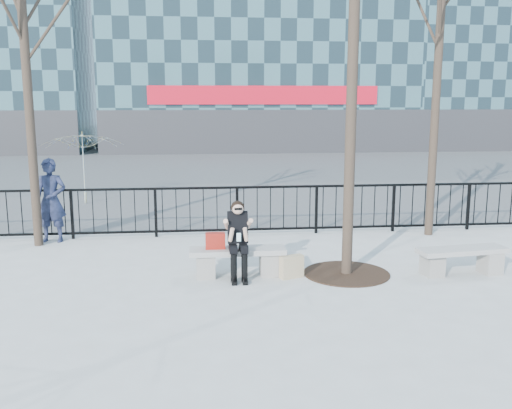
{
  "coord_description": "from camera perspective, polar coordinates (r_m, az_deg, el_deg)",
  "views": [
    {
      "loc": [
        -0.64,
        -9.47,
        3.03
      ],
      "look_at": [
        0.4,
        0.8,
        1.1
      ],
      "focal_mm": 40.0,
      "sensor_mm": 36.0,
      "label": 1
    }
  ],
  "objects": [
    {
      "name": "shopping_bag",
      "position": [
        9.81,
        3.59,
        -6.23
      ],
      "size": [
        0.44,
        0.29,
        0.39
      ],
      "primitive_type": "cube",
      "rotation": [
        0.0,
        0.0,
        0.38
      ],
      "color": "#CAB48F",
      "rests_on": "ground"
    },
    {
      "name": "street_surface",
      "position": [
        24.66,
        -4.27,
        3.51
      ],
      "size": [
        60.0,
        23.0,
        0.01
      ],
      "primitive_type": "cube",
      "color": "#474747",
      "rests_on": "ground"
    },
    {
      "name": "ground",
      "position": [
        9.96,
        -1.84,
        -7.12
      ],
      "size": [
        120.0,
        120.0,
        0.0
      ],
      "primitive_type": "plane",
      "color": "#A5A5A0",
      "rests_on": "ground"
    },
    {
      "name": "standing_man",
      "position": [
        12.84,
        -19.82,
        0.39
      ],
      "size": [
        0.69,
        0.49,
        1.79
      ],
      "primitive_type": "imported",
      "rotation": [
        0.0,
        0.0,
        -0.09
      ],
      "color": "black",
      "rests_on": "ground"
    },
    {
      "name": "tree_grate",
      "position": [
        10.17,
        9.02,
        -6.81
      ],
      "size": [
        1.5,
        1.5,
        0.02
      ],
      "primitive_type": "cylinder",
      "color": "black",
      "rests_on": "ground"
    },
    {
      "name": "bench_main",
      "position": [
        9.87,
        -1.85,
        -5.46
      ],
      "size": [
        1.65,
        0.46,
        0.49
      ],
      "color": "gray",
      "rests_on": "ground"
    },
    {
      "name": "tree_left",
      "position": [
        12.56,
        -22.41,
        18.21
      ],
      "size": [
        2.8,
        2.8,
        6.5
      ],
      "color": "black",
      "rests_on": "ground"
    },
    {
      "name": "handbag",
      "position": [
        9.79,
        -4.09,
        -3.63
      ],
      "size": [
        0.34,
        0.16,
        0.28
      ],
      "primitive_type": "cube",
      "rotation": [
        0.0,
        0.0,
        -0.01
      ],
      "color": "maroon",
      "rests_on": "bench_main"
    },
    {
      "name": "railing",
      "position": [
        12.73,
        -2.79,
        -0.64
      ],
      "size": [
        14.0,
        0.06,
        1.1
      ],
      "color": "black",
      "rests_on": "ground"
    },
    {
      "name": "seated_woman",
      "position": [
        9.62,
        -1.79,
        -3.61
      ],
      "size": [
        0.5,
        0.64,
        1.34
      ],
      "color": "black",
      "rests_on": "ground"
    },
    {
      "name": "bench_second",
      "position": [
        10.59,
        19.89,
        -5.06
      ],
      "size": [
        1.58,
        0.44,
        0.47
      ],
      "rotation": [
        0.0,
        0.0,
        0.12
      ],
      "color": "gray",
      "rests_on": "ground"
    },
    {
      "name": "vendor_umbrella",
      "position": [
        17.15,
        -16.88,
        3.51
      ],
      "size": [
        2.39,
        2.43,
        2.11
      ],
      "primitive_type": "imported",
      "rotation": [
        0.0,
        0.0,
        -0.04
      ],
      "color": "gold",
      "rests_on": "ground"
    }
  ]
}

